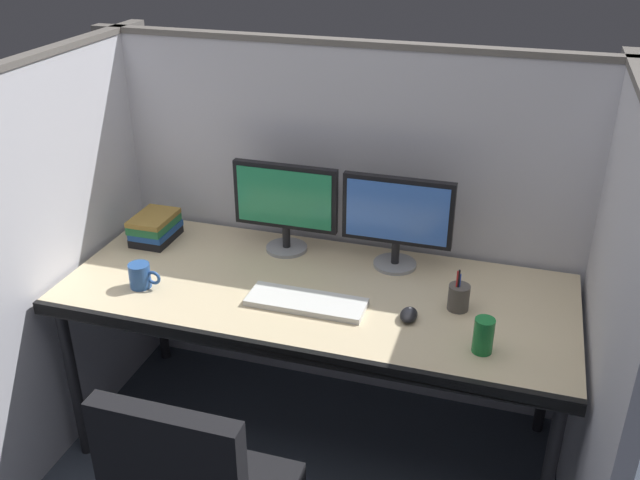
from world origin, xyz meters
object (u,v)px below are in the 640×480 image
(desk, at_px, (315,301))
(monitor_right, at_px, (397,216))
(soda_can, at_px, (483,336))
(book_stack, at_px, (155,227))
(coffee_mug, at_px, (141,276))
(keyboard_main, at_px, (306,302))
(monitor_left, at_px, (285,202))
(pen_cup, at_px, (459,297))
(computer_mouse, at_px, (409,315))

(desk, height_order, monitor_right, monitor_right)
(monitor_right, height_order, soda_can, monitor_right)
(soda_can, bearing_deg, book_stack, 163.79)
(desk, height_order, soda_can, soda_can)
(coffee_mug, bearing_deg, keyboard_main, 5.43)
(monitor_left, height_order, pen_cup, monitor_left)
(computer_mouse, height_order, pen_cup, pen_cup)
(coffee_mug, bearing_deg, pen_cup, 9.42)
(desk, height_order, monitor_left, monitor_left)
(computer_mouse, height_order, coffee_mug, coffee_mug)
(keyboard_main, distance_m, book_stack, 0.83)
(desk, height_order, pen_cup, pen_cup)
(desk, height_order, computer_mouse, computer_mouse)
(computer_mouse, height_order, soda_can, soda_can)
(desk, relative_size, coffee_mug, 15.08)
(monitor_right, relative_size, book_stack, 1.95)
(computer_mouse, relative_size, book_stack, 0.44)
(soda_can, height_order, pen_cup, pen_cup)
(monitor_left, distance_m, pen_cup, 0.80)
(coffee_mug, bearing_deg, soda_can, -1.94)
(desk, xyz_separation_m, book_stack, (-0.77, 0.20, 0.11))
(keyboard_main, xyz_separation_m, book_stack, (-0.77, 0.30, 0.05))
(keyboard_main, distance_m, coffee_mug, 0.64)
(book_stack, distance_m, pen_cup, 1.31)
(book_stack, bearing_deg, soda_can, -16.21)
(computer_mouse, bearing_deg, book_stack, 165.76)
(monitor_left, relative_size, coffee_mug, 3.41)
(soda_can, height_order, coffee_mug, soda_can)
(book_stack, relative_size, pen_cup, 1.36)
(monitor_left, distance_m, monitor_right, 0.46)
(computer_mouse, xyz_separation_m, pen_cup, (0.15, 0.12, 0.03))
(book_stack, bearing_deg, computer_mouse, -14.24)
(monitor_right, relative_size, keyboard_main, 1.00)
(monitor_right, bearing_deg, computer_mouse, -71.21)
(book_stack, bearing_deg, pen_cup, -7.61)
(monitor_right, height_order, pen_cup, monitor_right)
(monitor_left, height_order, book_stack, monitor_left)
(monitor_right, bearing_deg, keyboard_main, -122.90)
(monitor_left, distance_m, coffee_mug, 0.63)
(book_stack, relative_size, soda_can, 1.81)
(coffee_mug, bearing_deg, book_stack, 111.04)
(book_stack, bearing_deg, coffee_mug, -68.96)
(book_stack, bearing_deg, monitor_right, 4.15)
(keyboard_main, bearing_deg, soda_can, -9.27)
(monitor_left, relative_size, monitor_right, 1.00)
(monitor_right, height_order, coffee_mug, monitor_right)
(desk, bearing_deg, computer_mouse, -13.77)
(monitor_right, bearing_deg, book_stack, -175.85)
(desk, distance_m, monitor_left, 0.44)
(desk, bearing_deg, coffee_mug, -165.27)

